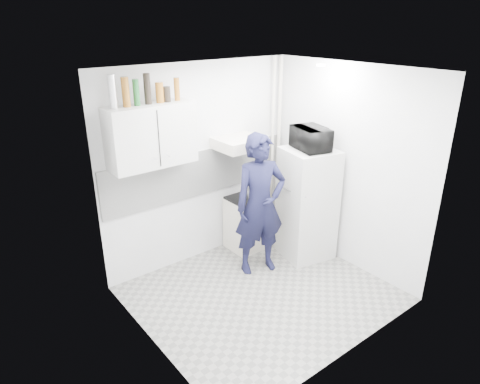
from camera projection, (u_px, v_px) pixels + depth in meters
floor at (262, 294)px, 5.13m from camera, size 2.80×2.80×0.00m
ceiling at (267, 70)px, 4.14m from camera, size 2.80×2.80×0.00m
wall_back at (201, 165)px, 5.55m from camera, size 2.80×0.00×2.80m
wall_left at (146, 231)px, 3.84m from camera, size 0.00×2.60×2.60m
wall_right at (347, 168)px, 5.44m from camera, size 0.00×2.60×2.60m
person at (260, 205)px, 5.32m from camera, size 0.76×0.61×1.82m
stove at (246, 224)px, 6.03m from camera, size 0.47×0.47×0.75m
fridge at (307, 204)px, 5.74m from camera, size 0.75×0.75×1.51m
stove_top at (246, 199)px, 5.89m from camera, size 0.45×0.45×0.03m
saucepan at (252, 193)px, 5.89m from camera, size 0.20×0.20×0.11m
microwave at (311, 139)px, 5.39m from camera, size 0.59×0.47×0.29m
bottle_a at (112, 92)px, 4.36m from camera, size 0.08×0.08×0.34m
bottle_b at (126, 92)px, 4.45m from camera, size 0.08×0.08×0.31m
bottle_c at (136, 92)px, 4.52m from camera, size 0.07×0.07×0.28m
bottle_d at (147, 89)px, 4.58m from camera, size 0.07×0.07×0.33m
canister_a at (160, 93)px, 4.69m from camera, size 0.09×0.09×0.22m
canister_b at (167, 94)px, 4.75m from camera, size 0.09×0.09×0.17m
bottle_e at (177, 89)px, 4.81m from camera, size 0.06×0.06×0.25m
upper_cabinet at (151, 136)px, 4.78m from camera, size 1.00×0.35×0.70m
range_hood at (240, 143)px, 5.52m from camera, size 0.60×0.50×0.14m
backsplash at (201, 172)px, 5.57m from camera, size 2.74×0.03×0.60m
pipe_a at (278, 149)px, 6.23m from camera, size 0.05×0.05×2.60m
pipe_b at (272, 150)px, 6.16m from camera, size 0.04×0.04×2.60m
ceiling_spot_fixture at (321, 65)px, 4.87m from camera, size 0.10×0.10×0.02m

